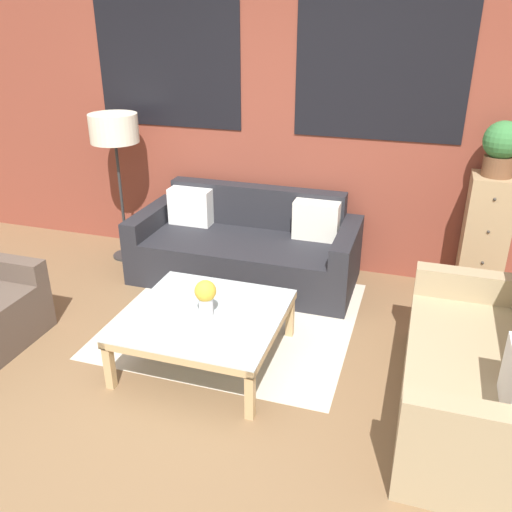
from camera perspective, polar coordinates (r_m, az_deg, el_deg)
ground_plane at (r=3.51m, az=-10.67°, el=-16.06°), size 16.00×16.00×0.00m
wall_back_brick at (r=5.01m, az=1.38°, el=14.76°), size 8.40×0.09×2.80m
rug at (r=4.38m, az=-2.23°, el=-6.53°), size 1.86×1.77×0.00m
couch_dark at (r=4.91m, az=-1.04°, el=0.74°), size 1.98×0.88×0.78m
settee_vintage at (r=3.51m, az=22.95°, el=-11.50°), size 0.80×1.61×0.92m
coffee_table at (r=3.75m, az=-5.33°, el=-6.64°), size 1.03×1.03×0.37m
floor_lamp at (r=5.22m, az=-14.68°, el=12.36°), size 0.44×0.44×1.40m
drawer_cabinet at (r=4.83m, az=22.88°, el=1.65°), size 0.35×0.36×1.07m
potted_plant at (r=4.62m, az=24.45°, el=10.42°), size 0.29×0.29×0.43m
flower_vase at (r=3.63m, az=-5.33°, el=-4.15°), size 0.15×0.15×0.26m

